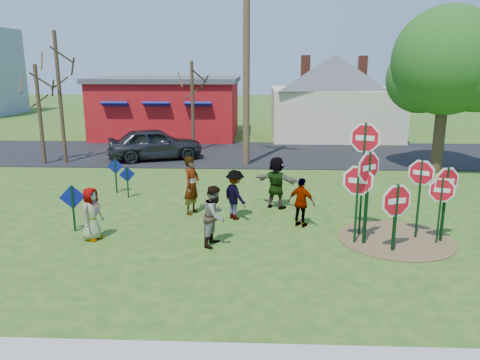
{
  "coord_description": "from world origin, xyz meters",
  "views": [
    {
      "loc": [
        0.64,
        -13.5,
        4.82
      ],
      "look_at": [
        0.03,
        1.04,
        1.17
      ],
      "focal_mm": 35.0,
      "sensor_mm": 36.0,
      "label": 1
    }
  ],
  "objects_px": {
    "person_a": "(91,214)",
    "utility_pole": "(246,50)",
    "person_b": "(192,185)",
    "leafy_tree": "(449,67)",
    "stop_sign_d": "(446,187)",
    "stop_sign_a": "(358,187)",
    "stop_sign_b": "(364,150)",
    "suv": "(155,144)",
    "stop_sign_c": "(421,181)"
  },
  "relations": [
    {
      "from": "stop_sign_d",
      "to": "person_b",
      "type": "relative_size",
      "value": 1.18
    },
    {
      "from": "stop_sign_c",
      "to": "person_b",
      "type": "height_order",
      "value": "stop_sign_c"
    },
    {
      "from": "person_a",
      "to": "utility_pole",
      "type": "distance_m",
      "value": 11.81
    },
    {
      "from": "stop_sign_c",
      "to": "utility_pole",
      "type": "relative_size",
      "value": 0.23
    },
    {
      "from": "leafy_tree",
      "to": "stop_sign_d",
      "type": "bearing_deg",
      "value": -109.62
    },
    {
      "from": "stop_sign_b",
      "to": "utility_pole",
      "type": "relative_size",
      "value": 0.33
    },
    {
      "from": "stop_sign_c",
      "to": "suv",
      "type": "relative_size",
      "value": 0.51
    },
    {
      "from": "stop_sign_c",
      "to": "person_a",
      "type": "xyz_separation_m",
      "value": [
        -9.09,
        -0.48,
        -0.91
      ]
    },
    {
      "from": "stop_sign_b",
      "to": "utility_pole",
      "type": "xyz_separation_m",
      "value": [
        -3.54,
        9.4,
        2.91
      ]
    },
    {
      "from": "stop_sign_d",
      "to": "person_b",
      "type": "height_order",
      "value": "stop_sign_d"
    },
    {
      "from": "stop_sign_c",
      "to": "stop_sign_d",
      "type": "bearing_deg",
      "value": 9.44
    },
    {
      "from": "stop_sign_a",
      "to": "stop_sign_d",
      "type": "bearing_deg",
      "value": 21.42
    },
    {
      "from": "leafy_tree",
      "to": "person_a",
      "type": "bearing_deg",
      "value": -145.21
    },
    {
      "from": "stop_sign_a",
      "to": "stop_sign_d",
      "type": "xyz_separation_m",
      "value": [
        2.41,
        0.22,
        -0.01
      ]
    },
    {
      "from": "utility_pole",
      "to": "leafy_tree",
      "type": "height_order",
      "value": "utility_pole"
    },
    {
      "from": "stop_sign_c",
      "to": "stop_sign_b",
      "type": "bearing_deg",
      "value": -155.61
    },
    {
      "from": "stop_sign_c",
      "to": "stop_sign_d",
      "type": "distance_m",
      "value": 0.66
    },
    {
      "from": "person_b",
      "to": "leafy_tree",
      "type": "distance_m",
      "value": 12.71
    },
    {
      "from": "person_a",
      "to": "stop_sign_a",
      "type": "bearing_deg",
      "value": -69.29
    },
    {
      "from": "suv",
      "to": "leafy_tree",
      "type": "relative_size",
      "value": 0.65
    },
    {
      "from": "stop_sign_a",
      "to": "leafy_tree",
      "type": "relative_size",
      "value": 0.32
    },
    {
      "from": "stop_sign_d",
      "to": "suv",
      "type": "xyz_separation_m",
      "value": [
        -10.35,
        10.85,
        -0.74
      ]
    },
    {
      "from": "suv",
      "to": "leafy_tree",
      "type": "distance_m",
      "value": 14.13
    },
    {
      "from": "person_a",
      "to": "stop_sign_c",
      "type": "bearing_deg",
      "value": -66.36
    },
    {
      "from": "stop_sign_b",
      "to": "leafy_tree",
      "type": "distance_m",
      "value": 9.95
    },
    {
      "from": "stop_sign_a",
      "to": "utility_pole",
      "type": "distance_m",
      "value": 11.26
    },
    {
      "from": "stop_sign_d",
      "to": "person_a",
      "type": "relative_size",
      "value": 1.5
    },
    {
      "from": "stop_sign_c",
      "to": "leafy_tree",
      "type": "relative_size",
      "value": 0.33
    },
    {
      "from": "utility_pole",
      "to": "stop_sign_d",
      "type": "bearing_deg",
      "value": -60.04
    },
    {
      "from": "stop_sign_a",
      "to": "suv",
      "type": "bearing_deg",
      "value": 141.95
    },
    {
      "from": "stop_sign_c",
      "to": "person_a",
      "type": "bearing_deg",
      "value": -144.85
    },
    {
      "from": "stop_sign_d",
      "to": "person_a",
      "type": "distance_m",
      "value": 9.73
    },
    {
      "from": "stop_sign_b",
      "to": "utility_pole",
      "type": "bearing_deg",
      "value": 129.29
    },
    {
      "from": "person_b",
      "to": "leafy_tree",
      "type": "xyz_separation_m",
      "value": [
        10.32,
        6.43,
        3.71
      ]
    },
    {
      "from": "utility_pole",
      "to": "stop_sign_a",
      "type": "bearing_deg",
      "value": -71.99
    },
    {
      "from": "stop_sign_c",
      "to": "utility_pole",
      "type": "xyz_separation_m",
      "value": [
        -5.08,
        9.61,
        3.73
      ]
    },
    {
      "from": "stop_sign_b",
      "to": "suv",
      "type": "distance_m",
      "value": 13.34
    },
    {
      "from": "person_a",
      "to": "stop_sign_b",
      "type": "bearing_deg",
      "value": -64.17
    },
    {
      "from": "utility_pole",
      "to": "stop_sign_c",
      "type": "bearing_deg",
      "value": -62.13
    },
    {
      "from": "stop_sign_a",
      "to": "person_a",
      "type": "distance_m",
      "value": 7.33
    },
    {
      "from": "leafy_tree",
      "to": "stop_sign_c",
      "type": "bearing_deg",
      "value": -113.71
    },
    {
      "from": "person_a",
      "to": "person_b",
      "type": "distance_m",
      "value": 3.47
    },
    {
      "from": "stop_sign_a",
      "to": "person_b",
      "type": "relative_size",
      "value": 1.22
    },
    {
      "from": "person_a",
      "to": "utility_pole",
      "type": "height_order",
      "value": "utility_pole"
    },
    {
      "from": "person_b",
      "to": "utility_pole",
      "type": "height_order",
      "value": "utility_pole"
    },
    {
      "from": "leafy_tree",
      "to": "person_b",
      "type": "bearing_deg",
      "value": -148.09
    },
    {
      "from": "person_b",
      "to": "leafy_tree",
      "type": "relative_size",
      "value": 0.26
    },
    {
      "from": "stop_sign_a",
      "to": "stop_sign_b",
      "type": "xyz_separation_m",
      "value": [
        0.26,
        0.68,
        0.89
      ]
    },
    {
      "from": "stop_sign_d",
      "to": "leafy_tree",
      "type": "height_order",
      "value": "leafy_tree"
    },
    {
      "from": "stop_sign_d",
      "to": "person_a",
      "type": "bearing_deg",
      "value": 160.66
    }
  ]
}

